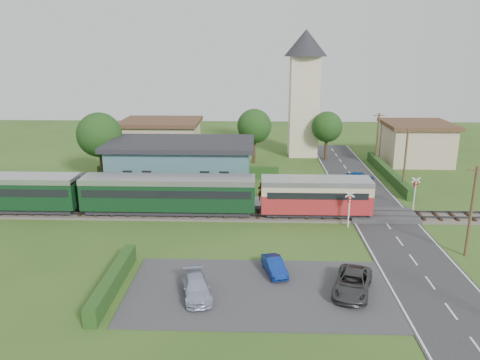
{
  "coord_description": "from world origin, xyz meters",
  "views": [
    {
      "loc": [
        -1.79,
        -39.13,
        15.28
      ],
      "look_at": [
        -3.26,
        4.0,
        2.95
      ],
      "focal_mm": 35.0,
      "sensor_mm": 36.0,
      "label": 1
    }
  ],
  "objects_px": {
    "house_east": "(416,142)",
    "car_park_blue": "(274,266)",
    "crossing_signal_near": "(349,204)",
    "crossing_signal_far": "(415,189)",
    "car_park_dark": "(353,283)",
    "station_building": "(182,164)",
    "car_park_silver": "(196,287)",
    "equipment_hut": "(94,187)",
    "pedestrian_near": "(261,191)",
    "church_tower": "(304,84)",
    "car_on_road": "(360,177)",
    "pedestrian_far": "(121,190)",
    "train": "(135,193)",
    "house_west": "(162,139)"
  },
  "relations": [
    {
      "from": "crossing_signal_near",
      "to": "car_park_dark",
      "type": "xyz_separation_m",
      "value": [
        -1.9,
        -11.57,
        -1.41
      ]
    },
    {
      "from": "equipment_hut",
      "to": "crossing_signal_near",
      "type": "bearing_deg",
      "value": -12.94
    },
    {
      "from": "pedestrian_far",
      "to": "car_on_road",
      "type": "bearing_deg",
      "value": -88.64
    },
    {
      "from": "car_on_road",
      "to": "car_park_blue",
      "type": "xyz_separation_m",
      "value": [
        -10.86,
        -23.63,
        0.01
      ]
    },
    {
      "from": "station_building",
      "to": "car_park_blue",
      "type": "bearing_deg",
      "value": -64.91
    },
    {
      "from": "train",
      "to": "car_park_silver",
      "type": "distance_m",
      "value": 16.68
    },
    {
      "from": "pedestrian_far",
      "to": "house_east",
      "type": "bearing_deg",
      "value": -79.49
    },
    {
      "from": "crossing_signal_far",
      "to": "train",
      "type": "bearing_deg",
      "value": -174.86
    },
    {
      "from": "church_tower",
      "to": "car_park_dark",
      "type": "xyz_separation_m",
      "value": [
        -0.5,
        -39.98,
        -9.5
      ]
    },
    {
      "from": "car_on_road",
      "to": "pedestrian_far",
      "type": "distance_m",
      "value": 27.2
    },
    {
      "from": "house_west",
      "to": "car_park_dark",
      "type": "relative_size",
      "value": 2.32
    },
    {
      "from": "equipment_hut",
      "to": "house_east",
      "type": "distance_m",
      "value": 42.41
    },
    {
      "from": "car_park_dark",
      "to": "car_park_blue",
      "type": "bearing_deg",
      "value": 171.02
    },
    {
      "from": "crossing_signal_near",
      "to": "pedestrian_near",
      "type": "relative_size",
      "value": 1.75
    },
    {
      "from": "equipment_hut",
      "to": "car_park_silver",
      "type": "bearing_deg",
      "value": -55.09
    },
    {
      "from": "train",
      "to": "crossing_signal_far",
      "type": "xyz_separation_m",
      "value": [
        26.6,
        2.39,
        -0.04
      ]
    },
    {
      "from": "car_on_road",
      "to": "pedestrian_near",
      "type": "distance_m",
      "value": 14.57
    },
    {
      "from": "train",
      "to": "crossing_signal_near",
      "type": "distance_m",
      "value": 19.55
    },
    {
      "from": "crossing_signal_near",
      "to": "car_park_dark",
      "type": "relative_size",
      "value": 0.7
    },
    {
      "from": "equipment_hut",
      "to": "pedestrian_near",
      "type": "distance_m",
      "value": 16.81
    },
    {
      "from": "pedestrian_near",
      "to": "car_park_blue",
      "type": "bearing_deg",
      "value": 100.72
    },
    {
      "from": "house_west",
      "to": "car_park_silver",
      "type": "distance_m",
      "value": 39.03
    },
    {
      "from": "train",
      "to": "car_park_silver",
      "type": "relative_size",
      "value": 10.65
    },
    {
      "from": "car_park_dark",
      "to": "pedestrian_near",
      "type": "bearing_deg",
      "value": 125.97
    },
    {
      "from": "car_park_blue",
      "to": "train",
      "type": "bearing_deg",
      "value": 123.41
    },
    {
      "from": "station_building",
      "to": "car_park_silver",
      "type": "distance_m",
      "value": 24.3
    },
    {
      "from": "crossing_signal_near",
      "to": "car_park_dark",
      "type": "bearing_deg",
      "value": -99.33
    },
    {
      "from": "pedestrian_far",
      "to": "car_park_blue",
      "type": "bearing_deg",
      "value": -152.26
    },
    {
      "from": "station_building",
      "to": "house_east",
      "type": "distance_m",
      "value": 32.7
    },
    {
      "from": "equipment_hut",
      "to": "pedestrian_near",
      "type": "height_order",
      "value": "equipment_hut"
    },
    {
      "from": "car_park_blue",
      "to": "car_park_silver",
      "type": "height_order",
      "value": "car_park_silver"
    },
    {
      "from": "house_east",
      "to": "crossing_signal_near",
      "type": "relative_size",
      "value": 2.69
    },
    {
      "from": "house_east",
      "to": "pedestrian_far",
      "type": "distance_m",
      "value": 39.9
    },
    {
      "from": "equipment_hut",
      "to": "crossing_signal_far",
      "type": "bearing_deg",
      "value": -1.46
    },
    {
      "from": "car_on_road",
      "to": "car_park_silver",
      "type": "relative_size",
      "value": 0.81
    },
    {
      "from": "crossing_signal_far",
      "to": "car_park_dark",
      "type": "bearing_deg",
      "value": -119.07
    },
    {
      "from": "train",
      "to": "church_tower",
      "type": "bearing_deg",
      "value": 55.3
    },
    {
      "from": "train",
      "to": "pedestrian_near",
      "type": "bearing_deg",
      "value": 16.13
    },
    {
      "from": "church_tower",
      "to": "crossing_signal_far",
      "type": "xyz_separation_m",
      "value": [
        8.6,
        -23.61,
        -8.08
      ]
    },
    {
      "from": "equipment_hut",
      "to": "crossing_signal_near",
      "type": "distance_m",
      "value": 25.04
    },
    {
      "from": "house_east",
      "to": "crossing_signal_far",
      "type": "height_order",
      "value": "house_east"
    },
    {
      "from": "station_building",
      "to": "car_park_silver",
      "type": "height_order",
      "value": "station_building"
    },
    {
      "from": "equipment_hut",
      "to": "car_park_blue",
      "type": "xyz_separation_m",
      "value": [
        17.6,
        -14.7,
        -1.13
      ]
    },
    {
      "from": "house_east",
      "to": "car_park_blue",
      "type": "xyz_separation_m",
      "value": [
        -20.4,
        -33.5,
        -2.18
      ]
    },
    {
      "from": "equipment_hut",
      "to": "house_west",
      "type": "bearing_deg",
      "value": 81.38
    },
    {
      "from": "church_tower",
      "to": "car_on_road",
      "type": "bearing_deg",
      "value": -68.54
    },
    {
      "from": "crossing_signal_near",
      "to": "car_park_blue",
      "type": "relative_size",
      "value": 1.01
    },
    {
      "from": "car_park_blue",
      "to": "pedestrian_near",
      "type": "distance_m",
      "value": 14.95
    },
    {
      "from": "house_west",
      "to": "pedestrian_far",
      "type": "distance_m",
      "value": 19.53
    },
    {
      "from": "house_west",
      "to": "car_on_road",
      "type": "xyz_separation_m",
      "value": [
        25.45,
        -10.87,
        -2.19
      ]
    }
  ]
}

